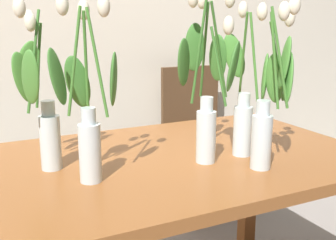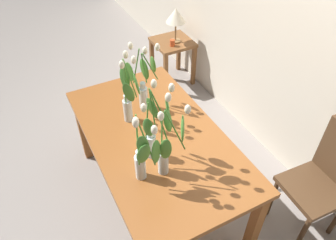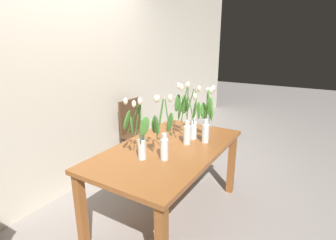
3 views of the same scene
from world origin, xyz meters
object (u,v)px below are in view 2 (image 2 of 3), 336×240
tulip_vase_3 (143,84)px  side_table (173,50)px  table_lamp (176,16)px  tulip_vase_1 (143,158)px  dining_chair (325,179)px  tulip_vase_0 (155,129)px  tulip_vase_2 (128,97)px  dining_table (156,144)px  tulip_vase_4 (167,153)px  pillar_candle (172,43)px

tulip_vase_3 → side_table: bearing=143.0°
table_lamp → side_table: bearing=-145.4°
tulip_vase_1 → table_lamp: (-1.81, 1.20, -0.09)m
tulip_vase_3 → dining_chair: size_ratio=0.59×
tulip_vase_0 → tulip_vase_3: tulip_vase_0 is taller
tulip_vase_1 → tulip_vase_3: 0.75m
side_table → table_lamp: (0.03, 0.02, 0.42)m
tulip_vase_0 → dining_chair: 1.28m
tulip_vase_2 → table_lamp: 1.63m
dining_table → dining_chair: (0.75, 0.97, -0.12)m
table_lamp → dining_table: bearing=-33.1°
tulip_vase_2 → dining_chair: (1.00, 1.06, -0.42)m
tulip_vase_2 → dining_chair: bearing=46.8°
tulip_vase_4 → dining_chair: (0.41, 1.05, -0.40)m
dining_table → tulip_vase_4: 0.44m
tulip_vase_4 → pillar_candle: (-1.75, 0.97, -0.34)m
dining_table → tulip_vase_3: size_ratio=2.93×
tulip_vase_0 → tulip_vase_1: (0.15, -0.15, -0.04)m
tulip_vase_0 → table_lamp: 1.97m
dining_table → side_table: dining_table is taller
tulip_vase_0 → dining_table: bearing=154.5°
side_table → tulip_vase_4: bearing=-29.1°
tulip_vase_1 → pillar_candle: tulip_vase_1 is taller
tulip_vase_1 → tulip_vase_4: tulip_vase_1 is taller
dining_table → pillar_candle: 1.67m
pillar_candle → tulip_vase_1: bearing=-32.9°
dining_table → tulip_vase_2: (-0.25, -0.09, 0.30)m
table_lamp → pillar_candle: bearing=-47.0°
tulip_vase_0 → table_lamp: tulip_vase_0 is taller
tulip_vase_3 → dining_chair: (1.10, 0.90, -0.42)m
table_lamp → tulip_vase_2: bearing=-40.5°
tulip_vase_1 → tulip_vase_3: tulip_vase_1 is taller
tulip_vase_3 → dining_table: bearing=-11.5°
tulip_vase_1 → pillar_candle: 2.10m
tulip_vase_4 → side_table: (-1.85, 1.03, -0.49)m
dining_table → tulip_vase_0: 0.39m
table_lamp → pillar_candle: (0.07, -0.08, -0.27)m
dining_chair → side_table: bearing=-179.4°
tulip_vase_1 → pillar_candle: bearing=147.1°
tulip_vase_3 → table_lamp: size_ratio=1.37×
tulip_vase_2 → pillar_candle: size_ratio=7.36×
tulip_vase_2 → pillar_candle: 1.56m
tulip_vase_2 → tulip_vase_4: 0.58m
dining_table → dining_chair: bearing=52.2°
dining_table → dining_chair: 1.23m
tulip_vase_0 → table_lamp: bearing=147.7°
dining_table → tulip_vase_3: (-0.35, 0.07, 0.30)m
dining_table → dining_chair: size_ratio=1.72×
tulip_vase_1 → table_lamp: 2.18m
dining_table → pillar_candle: size_ratio=21.33×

